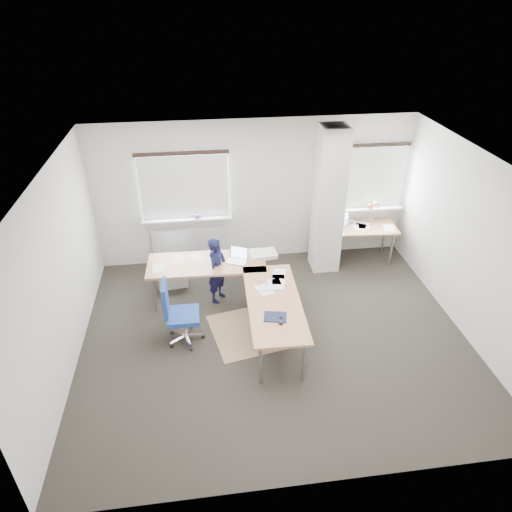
{
  "coord_description": "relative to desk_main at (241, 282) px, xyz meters",
  "views": [
    {
      "loc": [
        -1.03,
        -5.44,
        4.85
      ],
      "look_at": [
        -0.18,
        0.9,
        0.97
      ],
      "focal_mm": 32.0,
      "sensor_mm": 36.0,
      "label": 1
    }
  ],
  "objects": [
    {
      "name": "task_chair",
      "position": [
        -0.98,
        -0.48,
        -0.39
      ],
      "size": [
        0.59,
        0.58,
        1.09
      ],
      "rotation": [
        0.0,
        0.0,
        -0.01
      ],
      "color": "navy",
      "rests_on": "ground"
    },
    {
      "name": "floor_mat",
      "position": [
        0.2,
        -0.39,
        -0.69
      ],
      "size": [
        1.6,
        1.43,
        0.01
      ],
      "primitive_type": "cube",
      "rotation": [
        0.0,
        0.0,
        0.2
      ],
      "color": "#947551",
      "rests_on": "ground"
    },
    {
      "name": "room_shell",
      "position": [
        0.64,
        -0.14,
        1.05
      ],
      "size": [
        6.04,
        5.04,
        2.82
      ],
      "color": "#BDB7AC",
      "rests_on": "ground"
    },
    {
      "name": "desk_side",
      "position": [
        2.51,
        1.55,
        -0.01
      ],
      "size": [
        1.45,
        0.8,
        1.22
      ],
      "rotation": [
        0.0,
        0.0,
        -0.08
      ],
      "color": "#A26945",
      "rests_on": "ground"
    },
    {
      "name": "ground",
      "position": [
        0.46,
        -0.59,
        -0.69
      ],
      "size": [
        6.0,
        6.0,
        0.0
      ],
      "primitive_type": "plane",
      "color": "black",
      "rests_on": "ground"
    },
    {
      "name": "white_crate",
      "position": [
        -1.17,
        1.11,
        -0.53
      ],
      "size": [
        0.57,
        0.43,
        0.32
      ],
      "primitive_type": "cube",
      "rotation": [
        0.0,
        0.0,
        0.11
      ],
      "color": "white",
      "rests_on": "ground"
    },
    {
      "name": "person",
      "position": [
        -0.36,
        0.54,
        -0.09
      ],
      "size": [
        0.48,
        0.53,
        1.21
      ],
      "primitive_type": "imported",
      "rotation": [
        0.0,
        0.0,
        1.02
      ],
      "color": "black",
      "rests_on": "ground"
    },
    {
      "name": "desk_main",
      "position": [
        0.0,
        0.0,
        0.0
      ],
      "size": [
        2.41,
        2.68,
        0.96
      ],
      "rotation": [
        0.0,
        0.0,
        -0.03
      ],
      "color": "#A26945",
      "rests_on": "ground"
    }
  ]
}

